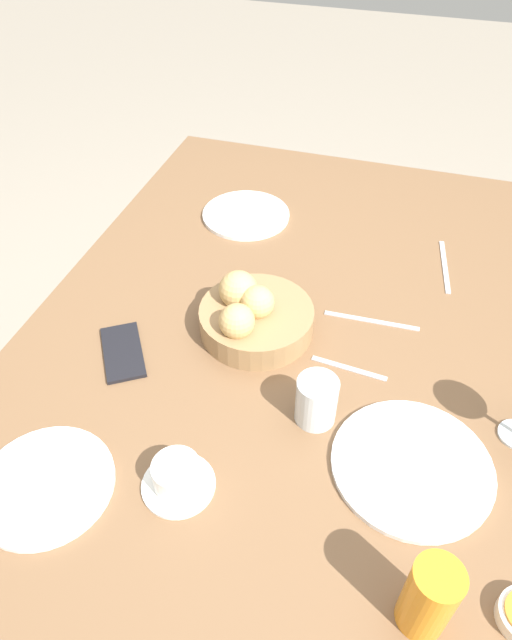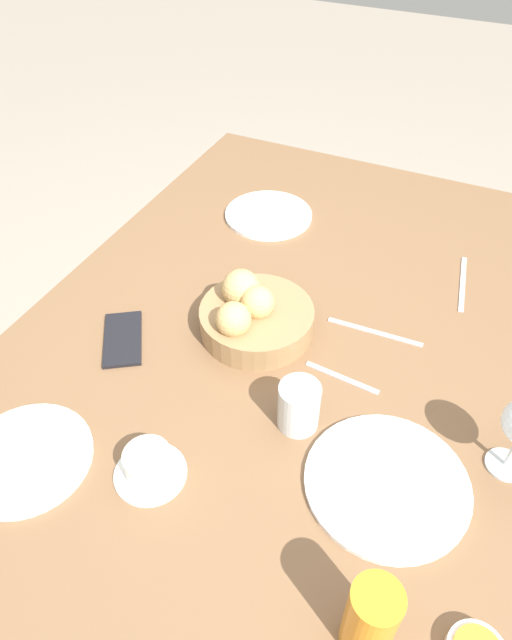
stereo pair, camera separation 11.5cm
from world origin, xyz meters
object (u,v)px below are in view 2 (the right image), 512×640
(fork_silver, at_px, (463,283))
(knife_silver, at_px, (375,332))
(water_tumbler, at_px, (299,406))
(bread_basket, at_px, (253,315))
(coffee_cup, at_px, (149,466))
(cell_phone, at_px, (123,339))
(juice_glass, at_px, (371,618))
(plate_far_center, at_px, (387,483))
(plate_near_left, at_px, (269,215))
(spoon_coffee, at_px, (342,378))
(plate_near_right, at_px, (26,458))

(fork_silver, xyz_separation_m, knife_silver, (0.23, -0.14, 0.00))
(water_tumbler, bearing_deg, bread_basket, -136.16)
(coffee_cup, relative_size, knife_silver, 0.60)
(cell_phone, bearing_deg, fork_silver, 128.55)
(bread_basket, height_order, coffee_cup, bread_basket)
(juice_glass, relative_size, fork_silver, 0.68)
(plate_far_center, bearing_deg, knife_silver, -160.59)
(plate_near_left, relative_size, cell_phone, 1.35)
(plate_far_center, height_order, water_tumbler, water_tumbler)
(plate_near_left, relative_size, spoon_coffee, 1.51)
(plate_near_right, xyz_separation_m, coffee_cup, (-0.06, 0.20, 0.02))
(plate_far_center, relative_size, spoon_coffee, 1.78)
(plate_near_right, height_order, fork_silver, plate_near_right)
(plate_near_right, bearing_deg, juice_glass, 87.59)
(coffee_cup, relative_size, cell_phone, 0.71)
(plate_near_left, bearing_deg, coffee_cup, 9.89)
(bread_basket, relative_size, plate_far_center, 0.87)
(knife_silver, relative_size, spoon_coffee, 1.33)
(knife_silver, bearing_deg, plate_near_right, -39.31)
(plate_near_right, xyz_separation_m, spoon_coffee, (-0.39, 0.42, -0.00))
(plate_near_right, distance_m, spoon_coffee, 0.57)
(coffee_cup, height_order, fork_silver, coffee_cup)
(bread_basket, relative_size, fork_silver, 1.17)
(plate_near_left, height_order, spoon_coffee, plate_near_left)
(water_tumbler, relative_size, coffee_cup, 0.78)
(spoon_coffee, bearing_deg, plate_near_right, -46.92)
(plate_near_left, height_order, water_tumbler, water_tumbler)
(plate_near_left, bearing_deg, plate_far_center, 37.72)
(fork_silver, relative_size, cell_phone, 1.19)
(coffee_cup, bearing_deg, knife_silver, 153.42)
(plate_near_left, relative_size, plate_near_right, 1.02)
(plate_near_left, relative_size, water_tumbler, 2.43)
(juice_glass, relative_size, water_tumbler, 1.45)
(plate_near_right, distance_m, fork_silver, 0.96)
(fork_silver, distance_m, spoon_coffee, 0.41)
(bread_basket, xyz_separation_m, plate_near_right, (0.44, -0.21, -0.04))
(juice_glass, bearing_deg, knife_silver, -165.09)
(fork_silver, distance_m, cell_phone, 0.75)
(bread_basket, bearing_deg, juice_glass, 39.30)
(plate_near_right, height_order, plate_far_center, same)
(plate_far_center, height_order, coffee_cup, coffee_cup)
(cell_phone, bearing_deg, plate_near_left, 171.20)
(spoon_coffee, bearing_deg, coffee_cup, -33.34)
(water_tumbler, relative_size, spoon_coffee, 0.62)
(coffee_cup, bearing_deg, juice_glass, 77.13)
(plate_near_left, distance_m, water_tumbler, 0.66)
(juice_glass, xyz_separation_m, water_tumbler, (-0.29, -0.21, -0.02))
(plate_near_right, bearing_deg, cell_phone, -177.10)
(plate_far_center, relative_size, cell_phone, 1.60)
(knife_silver, bearing_deg, water_tumbler, -12.06)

